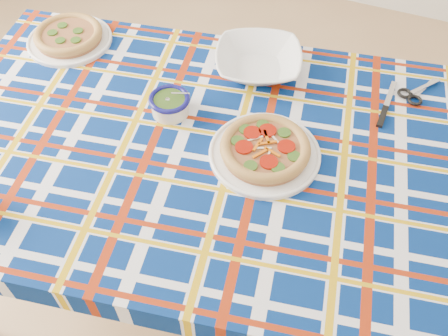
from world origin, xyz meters
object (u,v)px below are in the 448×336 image
at_px(serving_bowl, 258,62).
at_px(main_focaccia_plate, 265,148).
at_px(pesto_bowl, 170,103).
at_px(dining_table, 208,163).

bearing_deg(serving_bowl, main_focaccia_plate, -67.35).
bearing_deg(pesto_bowl, dining_table, -27.84).
height_order(dining_table, pesto_bowl, pesto_bowl).
bearing_deg(dining_table, pesto_bowl, 142.46).
bearing_deg(pesto_bowl, main_focaccia_plate, -10.14).
xyz_separation_m(pesto_bowl, serving_bowl, (0.16, 0.25, -0.00)).
height_order(pesto_bowl, serving_bowl, pesto_bowl).
bearing_deg(dining_table, serving_bowl, 76.74).
relative_size(dining_table, main_focaccia_plate, 5.47).
bearing_deg(main_focaccia_plate, pesto_bowl, 169.86).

